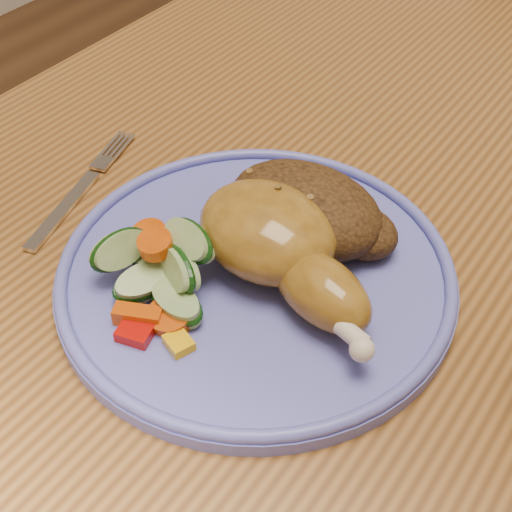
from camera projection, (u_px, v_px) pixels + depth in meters
name	position (u px, v px, depth m)	size (l,w,h in m)	color
dining_table	(380.00, 314.00, 0.65)	(0.90, 1.40, 0.75)	brown
plate	(256.00, 275.00, 0.56)	(0.31, 0.31, 0.01)	#585CBA
plate_rim	(256.00, 265.00, 0.55)	(0.31, 0.31, 0.01)	#585CBA
chicken_leg	(280.00, 245.00, 0.53)	(0.18, 0.11, 0.06)	olive
rice_pilaf	(308.00, 212.00, 0.57)	(0.14, 0.10, 0.06)	#442911
vegetable_pile	(160.00, 271.00, 0.53)	(0.12, 0.11, 0.06)	#A50A05
fork	(78.00, 192.00, 0.63)	(0.06, 0.15, 0.00)	silver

